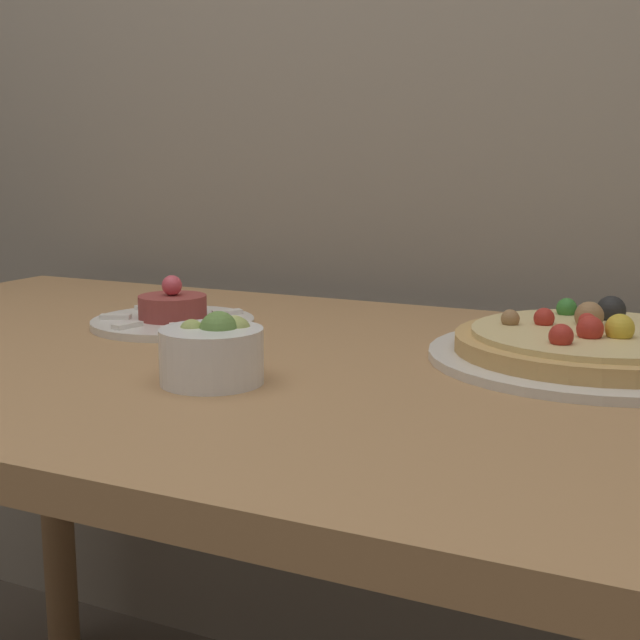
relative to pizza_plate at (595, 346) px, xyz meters
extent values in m
cube|color=#AD7F51|center=(-0.35, -0.13, -0.03)|extent=(1.41, 0.80, 0.03)
cylinder|color=#AD7F51|center=(-0.99, 0.20, -0.40)|extent=(0.06, 0.06, 0.69)
cylinder|color=silver|center=(0.00, 0.00, -0.01)|extent=(0.37, 0.37, 0.01)
cylinder|color=tan|center=(0.00, 0.00, 0.00)|extent=(0.31, 0.31, 0.02)
cylinder|color=#E0C684|center=(0.00, 0.00, 0.01)|extent=(0.27, 0.27, 0.01)
sphere|color=gold|center=(0.03, -0.03, 0.03)|extent=(0.03, 0.03, 0.03)
sphere|color=#997047|center=(-0.01, 0.03, 0.03)|extent=(0.03, 0.03, 0.03)
sphere|color=#B22D23|center=(-0.02, -0.09, 0.03)|extent=(0.03, 0.03, 0.03)
sphere|color=#B22D23|center=(-0.01, 0.02, 0.02)|extent=(0.02, 0.02, 0.02)
sphere|color=#B22D23|center=(-0.06, 0.01, 0.03)|extent=(0.02, 0.02, 0.02)
sphere|color=#387F33|center=(-0.05, 0.09, 0.03)|extent=(0.02, 0.02, 0.02)
sphere|color=#B22D23|center=(0.00, -0.04, 0.03)|extent=(0.03, 0.03, 0.03)
sphere|color=black|center=(0.00, 0.08, 0.03)|extent=(0.03, 0.03, 0.03)
sphere|color=#997047|center=(-0.09, -0.01, 0.02)|extent=(0.02, 0.02, 0.02)
cylinder|color=silver|center=(-0.54, -0.04, -0.01)|extent=(0.22, 0.22, 0.01)
cylinder|color=#933D38|center=(-0.54, -0.04, 0.01)|extent=(0.09, 0.09, 0.03)
sphere|color=#DB4C5B|center=(-0.54, -0.04, 0.04)|extent=(0.03, 0.03, 0.03)
cube|color=white|center=(-0.46, -0.04, 0.00)|extent=(0.04, 0.02, 0.01)
cube|color=white|center=(-0.49, 0.02, 0.00)|extent=(0.04, 0.04, 0.01)
cube|color=white|center=(-0.56, 0.04, 0.00)|extent=(0.02, 0.04, 0.01)
cube|color=white|center=(-0.61, 0.00, 0.00)|extent=(0.04, 0.03, 0.01)
cube|color=white|center=(-0.61, -0.07, 0.00)|extent=(0.04, 0.03, 0.01)
cube|color=white|center=(-0.56, -0.11, 0.00)|extent=(0.02, 0.04, 0.01)
cube|color=white|center=(-0.49, -0.10, 0.00)|extent=(0.04, 0.04, 0.01)
cylinder|color=white|center=(-0.33, -0.26, 0.01)|extent=(0.10, 0.10, 0.06)
sphere|color=#B7BC70|center=(-0.32, -0.24, 0.03)|extent=(0.03, 0.03, 0.03)
sphere|color=#A3B25B|center=(-0.35, -0.27, 0.03)|extent=(0.03, 0.03, 0.03)
sphere|color=#8EA34C|center=(-0.33, -0.26, 0.03)|extent=(0.03, 0.03, 0.03)
sphere|color=#668E42|center=(-0.33, -0.26, 0.04)|extent=(0.04, 0.04, 0.04)
sphere|color=#A3B25B|center=(-0.31, -0.24, 0.03)|extent=(0.03, 0.03, 0.03)
camera|label=1|loc=(0.15, -1.00, 0.21)|focal=50.00mm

